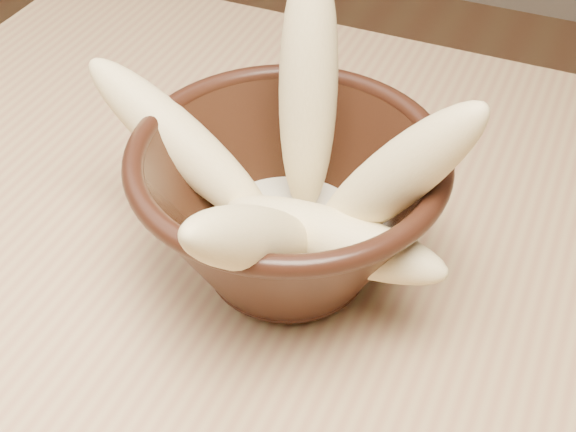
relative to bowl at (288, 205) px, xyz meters
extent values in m
cube|color=tan|center=(0.16, -0.03, -0.09)|extent=(1.20, 0.80, 0.04)
cylinder|color=tan|center=(-0.38, 0.31, -0.46)|extent=(0.05, 0.05, 0.71)
cylinder|color=black|center=(0.00, 0.00, -0.06)|extent=(0.09, 0.09, 0.01)
cylinder|color=black|center=(0.00, 0.00, -0.04)|extent=(0.09, 0.09, 0.01)
torus|color=black|center=(0.00, 0.00, 0.04)|extent=(0.22, 0.22, 0.01)
cylinder|color=beige|center=(0.00, 0.00, -0.03)|extent=(0.12, 0.12, 0.02)
ellipsoid|color=#DDC382|center=(0.00, 0.04, 0.07)|extent=(0.06, 0.09, 0.19)
ellipsoid|color=#DDC382|center=(-0.08, 0.01, 0.02)|extent=(0.17, 0.06, 0.13)
ellipsoid|color=#DDC382|center=(0.07, 0.00, 0.05)|extent=(0.13, 0.05, 0.16)
ellipsoid|color=#DDC382|center=(0.04, -0.02, 0.00)|extent=(0.17, 0.05, 0.05)
ellipsoid|color=#DDC382|center=(0.01, -0.07, 0.04)|extent=(0.05, 0.16, 0.15)
camera|label=1|loc=(0.16, -0.38, 0.36)|focal=50.00mm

